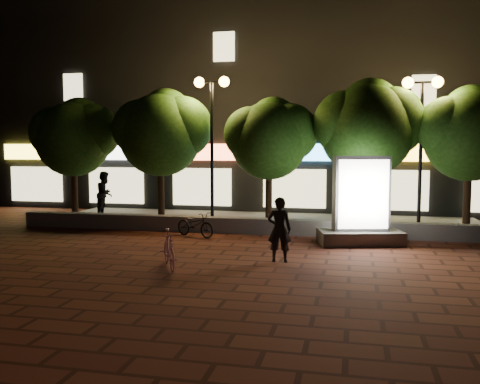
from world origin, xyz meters
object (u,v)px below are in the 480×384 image
(tree_mid, at_px, (271,136))
(pedestrian, at_px, (105,194))
(ad_kiosk, at_px, (361,209))
(scooter_pink, at_px, (169,249))
(tree_far_right, at_px, (471,130))
(tree_far_left, at_px, (75,134))
(tree_right, at_px, (369,125))
(rider, at_px, (279,229))
(scooter_parked, at_px, (195,224))
(tree_left, at_px, (162,130))
(street_lamp_left, at_px, (212,112))
(street_lamp_right, at_px, (422,113))

(tree_mid, height_order, pedestrian, tree_mid)
(ad_kiosk, height_order, scooter_pink, ad_kiosk)
(tree_far_right, bearing_deg, pedestrian, 175.83)
(scooter_pink, bearing_deg, tree_far_left, 104.20)
(tree_far_left, relative_size, tree_right, 0.91)
(tree_far_right, distance_m, pedestrian, 13.58)
(tree_right, xyz_separation_m, scooter_pink, (-4.63, -6.64, -3.12))
(rider, distance_m, pedestrian, 10.17)
(tree_mid, xyz_separation_m, rider, (1.09, -5.42, -2.41))
(rider, xyz_separation_m, scooter_parked, (-3.08, 2.96, -0.41))
(tree_left, distance_m, street_lamp_left, 2.05)
(ad_kiosk, relative_size, scooter_pink, 1.74)
(scooter_parked, bearing_deg, street_lamp_left, 26.88)
(tree_right, relative_size, street_lamp_right, 1.02)
(pedestrian, bearing_deg, scooter_pink, -149.86)
(tree_right, bearing_deg, ad_kiosk, -95.36)
(street_lamp_left, xyz_separation_m, scooter_pink, (0.72, -6.38, -3.58))
(ad_kiosk, relative_size, rider, 1.61)
(scooter_pink, xyz_separation_m, scooter_parked, (-0.67, 4.18, -0.05))
(tree_mid, bearing_deg, ad_kiosk, -40.20)
(tree_mid, relative_size, rider, 2.80)
(tree_right, bearing_deg, tree_far_right, -0.00)
(tree_far_left, bearing_deg, tree_left, 0.00)
(ad_kiosk, xyz_separation_m, pedestrian, (-9.89, 3.56, -0.07))
(tree_far_left, height_order, pedestrian, tree_far_left)
(tree_far_left, height_order, tree_left, tree_left)
(street_lamp_right, relative_size, pedestrian, 2.81)
(street_lamp_left, distance_m, rider, 6.84)
(rider, bearing_deg, scooter_parked, -46.35)
(tree_left, xyz_separation_m, tree_far_right, (10.50, -0.00, -0.08))
(ad_kiosk, relative_size, scooter_parked, 1.72)
(street_lamp_left, xyz_separation_m, scooter_parked, (0.05, -2.20, -3.63))
(scooter_parked, relative_size, pedestrian, 0.85)
(tree_far_left, xyz_separation_m, scooter_pink, (6.17, -6.64, -2.85))
(tree_far_right, bearing_deg, tree_far_left, -180.00)
(scooter_pink, bearing_deg, rider, -1.77)
(tree_mid, distance_m, street_lamp_left, 2.22)
(street_lamp_left, height_order, pedestrian, street_lamp_left)
(tree_mid, distance_m, scooter_parked, 4.24)
(tree_right, relative_size, scooter_pink, 3.41)
(street_lamp_right, bearing_deg, tree_left, 178.32)
(tree_far_left, distance_m, tree_right, 10.81)
(scooter_parked, xyz_separation_m, pedestrian, (-4.83, 3.44, 0.57))
(tree_far_right, bearing_deg, rider, -134.99)
(tree_far_right, height_order, pedestrian, tree_far_right)
(tree_mid, relative_size, street_lamp_left, 0.87)
(street_lamp_left, height_order, street_lamp_right, street_lamp_left)
(tree_left, relative_size, tree_mid, 1.09)
(tree_far_right, distance_m, scooter_pink, 10.68)
(tree_left, bearing_deg, pedestrian, 161.02)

